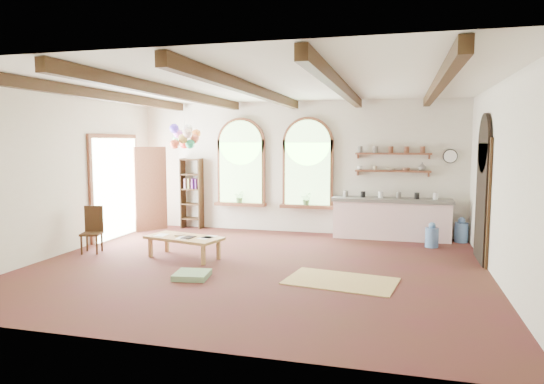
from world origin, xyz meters
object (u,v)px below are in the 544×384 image
(coffee_table, at_px, (184,239))
(balloon_cluster, at_px, (184,137))
(side_chair, at_px, (92,239))
(kitchen_counter, at_px, (391,218))

(coffee_table, height_order, balloon_cluster, balloon_cluster)
(balloon_cluster, bearing_deg, side_chair, -117.61)
(coffee_table, xyz_separation_m, side_chair, (-1.99, -0.05, -0.10))
(kitchen_counter, distance_m, balloon_cluster, 5.14)
(kitchen_counter, distance_m, side_chair, 6.52)
(kitchen_counter, relative_size, balloon_cluster, 2.36)
(coffee_table, bearing_deg, kitchen_counter, 37.61)
(kitchen_counter, height_order, side_chair, kitchen_counter)
(side_chair, relative_size, balloon_cluster, 0.82)
(kitchen_counter, distance_m, coffee_table, 4.80)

